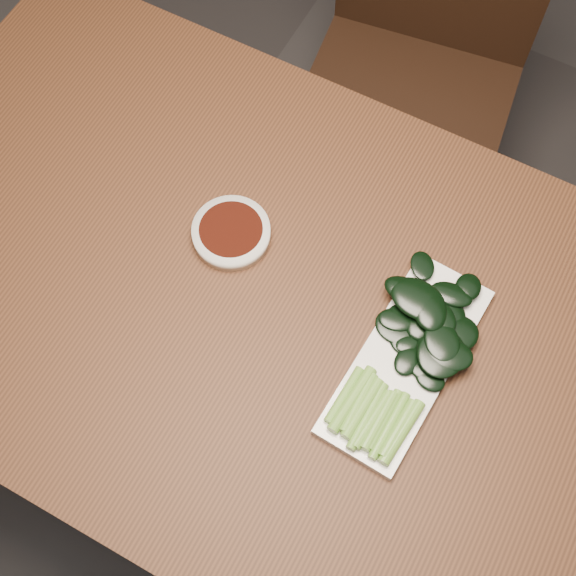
# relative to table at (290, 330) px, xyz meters

# --- Properties ---
(ground) EXTENTS (6.00, 6.00, 0.00)m
(ground) POSITION_rel_table_xyz_m (0.00, 0.00, -0.68)
(ground) COLOR #312E2E
(ground) RESTS_ON ground
(table) EXTENTS (1.40, 0.80, 0.75)m
(table) POSITION_rel_table_xyz_m (0.00, 0.00, 0.00)
(table) COLOR #432413
(table) RESTS_ON ground
(chair_far) EXTENTS (0.49, 0.49, 0.89)m
(chair_far) POSITION_rel_table_xyz_m (-0.08, 0.72, -0.19)
(chair_far) COLOR black
(chair_far) RESTS_ON ground
(sauce_bowl) EXTENTS (0.12, 0.12, 0.03)m
(sauce_bowl) POSITION_rel_table_xyz_m (-0.14, 0.07, 0.09)
(sauce_bowl) COLOR white
(sauce_bowl) RESTS_ON table
(serving_plate) EXTENTS (0.14, 0.32, 0.01)m
(serving_plate) POSITION_rel_table_xyz_m (0.18, 0.01, 0.08)
(serving_plate) COLOR white
(serving_plate) RESTS_ON table
(gai_lan) EXTENTS (0.17, 0.32, 0.03)m
(gai_lan) POSITION_rel_table_xyz_m (0.18, 0.02, 0.10)
(gai_lan) COLOR #699E36
(gai_lan) RESTS_ON serving_plate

